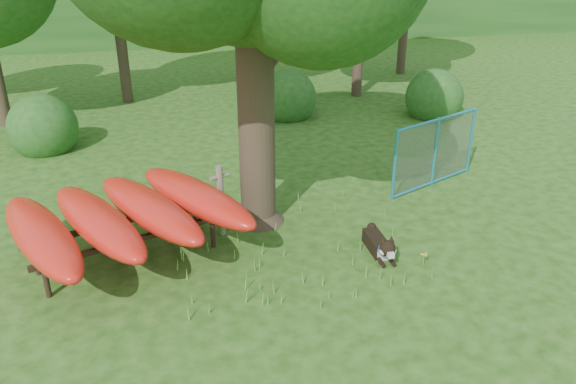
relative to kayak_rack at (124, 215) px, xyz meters
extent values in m
plane|color=#1D460E|center=(2.68, -1.15, -0.88)|extent=(80.00, 80.00, 0.00)
cylinder|color=#33261B|center=(2.49, 0.99, 1.82)|extent=(0.87, 0.87, 5.41)
cone|color=#33261B|center=(2.49, 0.99, -0.61)|extent=(1.30, 1.30, 0.54)
cylinder|color=#33261B|center=(3.11, 1.18, 2.58)|extent=(1.33, 1.08, 1.15)
cylinder|color=#33261B|center=(1.91, 1.03, 3.01)|extent=(1.28, 0.45, 1.11)
cylinder|color=#675E4D|center=(1.72, 0.59, -0.18)|extent=(0.17, 0.17, 1.40)
cylinder|color=#675E4D|center=(1.72, 0.59, 0.30)|extent=(0.38, 0.22, 0.08)
cylinder|color=black|center=(-1.22, -0.86, -0.61)|extent=(0.11, 0.11, 0.56)
cylinder|color=black|center=(1.49, 0.13, -0.61)|extent=(0.11, 0.11, 0.56)
cylinder|color=black|center=(-1.49, -0.13, -0.61)|extent=(0.11, 0.11, 0.56)
cylinder|color=black|center=(1.22, 0.86, -0.61)|extent=(0.11, 0.11, 0.56)
cube|color=black|center=(0.13, -0.37, -0.31)|extent=(3.16, 1.23, 0.09)
cube|color=black|center=(-0.13, 0.37, -0.31)|extent=(3.16, 1.23, 0.09)
ellipsoid|color=red|center=(-1.25, -0.46, 0.00)|extent=(2.07, 3.36, 0.53)
ellipsoid|color=red|center=(-0.42, -0.15, 0.00)|extent=(2.16, 3.34, 0.53)
ellipsoid|color=red|center=(0.42, 0.15, 0.00)|extent=(2.26, 3.31, 0.53)
ellipsoid|color=red|center=(1.25, 0.46, 0.00)|extent=(2.34, 3.27, 0.53)
cube|color=black|center=(4.37, -0.65, -0.75)|extent=(0.30, 0.77, 0.26)
cube|color=silver|center=(4.36, -0.98, -0.76)|extent=(0.24, 0.16, 0.24)
sphere|color=black|center=(4.36, -1.17, -0.56)|extent=(0.28, 0.28, 0.28)
cube|color=silver|center=(4.36, -1.31, -0.60)|extent=(0.11, 0.16, 0.10)
sphere|color=silver|center=(4.27, -1.19, -0.60)|extent=(0.13, 0.13, 0.13)
sphere|color=silver|center=(4.45, -1.20, -0.60)|extent=(0.13, 0.13, 0.13)
cone|color=black|center=(4.28, -1.13, -0.40)|extent=(0.12, 0.14, 0.14)
cone|color=black|center=(4.44, -1.13, -0.40)|extent=(0.12, 0.13, 0.14)
cylinder|color=black|center=(4.26, -1.14, -0.83)|extent=(0.08, 0.33, 0.08)
cylinder|color=black|center=(4.46, -1.14, -0.83)|extent=(0.08, 0.33, 0.08)
sphere|color=black|center=(4.43, -0.23, -0.64)|extent=(0.18, 0.18, 0.18)
torus|color=#1849B4|center=(4.36, -1.09, -0.62)|extent=(0.28, 0.09, 0.28)
cylinder|color=#2894BE|center=(5.50, 1.30, -0.09)|extent=(0.09, 0.09, 1.60)
cylinder|color=#2894BE|center=(6.71, 1.86, -0.09)|extent=(0.09, 0.09, 1.60)
cylinder|color=#2894BE|center=(7.91, 2.41, -0.09)|extent=(0.09, 0.09, 1.60)
cylinder|color=#2894BE|center=(6.71, 1.86, 0.68)|extent=(2.44, 1.17, 0.06)
cylinder|color=#2894BE|center=(6.71, 1.86, -0.84)|extent=(2.44, 1.17, 0.06)
plane|color=gray|center=(6.71, 1.86, -0.09)|extent=(2.42, 1.11, 2.66)
cylinder|color=#549C33|center=(4.97, -1.35, -0.78)|extent=(0.02, 0.02, 0.22)
sphere|color=yellow|center=(4.97, -1.35, -0.67)|extent=(0.04, 0.04, 0.04)
sphere|color=yellow|center=(5.02, -1.33, -0.65)|extent=(0.04, 0.04, 0.04)
sphere|color=yellow|center=(4.94, -1.31, -0.68)|extent=(0.04, 0.04, 0.04)
sphere|color=yellow|center=(4.99, -1.38, -0.67)|extent=(0.04, 0.04, 0.04)
sphere|color=yellow|center=(4.95, -1.37, -0.65)|extent=(0.04, 0.04, 0.04)
cylinder|color=#33261B|center=(-0.32, 10.85, 1.74)|extent=(0.36, 0.36, 5.25)
cylinder|color=#33261B|center=(4.18, 11.85, 1.04)|extent=(0.36, 0.36, 3.85)
cylinder|color=#33261B|center=(7.68, 9.85, 1.50)|extent=(0.36, 0.36, 4.76)
cylinder|color=#33261B|center=(10.68, 12.85, 1.57)|extent=(0.36, 0.36, 4.90)
sphere|color=#1E4F19|center=(-2.32, 6.35, -0.88)|extent=(1.80, 1.80, 1.80)
sphere|color=#1E4F19|center=(9.18, 6.85, -0.88)|extent=(1.80, 1.80, 1.80)
sphere|color=#1E4F19|center=(4.68, 7.85, -0.88)|extent=(1.80, 1.80, 1.80)
camera|label=1|loc=(0.80, -8.95, 4.32)|focal=35.00mm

